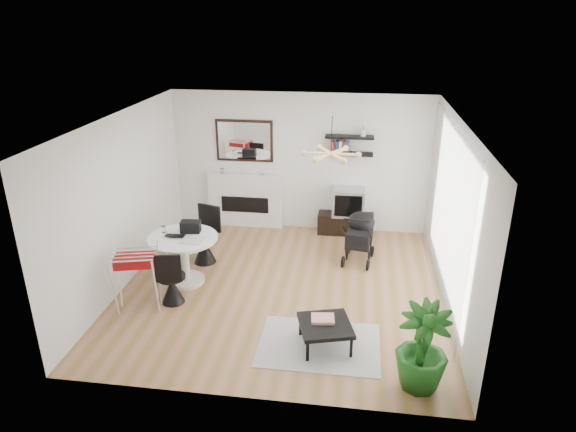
# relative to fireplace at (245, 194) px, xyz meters

# --- Properties ---
(floor) EXTENTS (5.00, 5.00, 0.00)m
(floor) POSITION_rel_fireplace_xyz_m (1.10, -2.42, -0.69)
(floor) COLOR olive
(floor) RESTS_ON ground
(ceiling) EXTENTS (5.00, 5.00, 0.00)m
(ceiling) POSITION_rel_fireplace_xyz_m (1.10, -2.42, 2.01)
(ceiling) COLOR white
(ceiling) RESTS_ON wall_back
(wall_back) EXTENTS (5.00, 0.00, 5.00)m
(wall_back) POSITION_rel_fireplace_xyz_m (1.10, 0.08, 0.66)
(wall_back) COLOR white
(wall_back) RESTS_ON floor
(wall_left) EXTENTS (0.00, 5.00, 5.00)m
(wall_left) POSITION_rel_fireplace_xyz_m (-1.40, -2.42, 0.66)
(wall_left) COLOR white
(wall_left) RESTS_ON floor
(wall_right) EXTENTS (0.00, 5.00, 5.00)m
(wall_right) POSITION_rel_fireplace_xyz_m (3.60, -2.42, 0.66)
(wall_right) COLOR white
(wall_right) RESTS_ON floor
(sheer_curtain) EXTENTS (0.04, 3.60, 2.60)m
(sheer_curtain) POSITION_rel_fireplace_xyz_m (3.50, -2.22, 0.66)
(sheer_curtain) COLOR white
(sheer_curtain) RESTS_ON wall_right
(fireplace) EXTENTS (1.50, 0.17, 2.16)m
(fireplace) POSITION_rel_fireplace_xyz_m (0.00, 0.00, 0.00)
(fireplace) COLOR white
(fireplace) RESTS_ON floor
(shelf_lower) EXTENTS (0.90, 0.25, 0.04)m
(shelf_lower) POSITION_rel_fireplace_xyz_m (2.02, -0.05, 0.91)
(shelf_lower) COLOR black
(shelf_lower) RESTS_ON wall_back
(shelf_upper) EXTENTS (0.90, 0.25, 0.04)m
(shelf_upper) POSITION_rel_fireplace_xyz_m (2.02, -0.05, 1.23)
(shelf_upper) COLOR black
(shelf_upper) RESTS_ON wall_back
(pendant_lamp) EXTENTS (0.90, 0.90, 0.10)m
(pendant_lamp) POSITION_rel_fireplace_xyz_m (1.80, -2.12, 1.46)
(pendant_lamp) COLOR tan
(pendant_lamp) RESTS_ON ceiling
(tv_console) EXTENTS (1.08, 0.38, 0.40)m
(tv_console) POSITION_rel_fireplace_xyz_m (2.02, -0.12, -0.48)
(tv_console) COLOR black
(tv_console) RESTS_ON floor
(crt_tv) EXTENTS (0.61, 0.53, 0.53)m
(crt_tv) POSITION_rel_fireplace_xyz_m (2.06, -0.13, -0.02)
(crt_tv) COLOR #B0B1B2
(crt_tv) RESTS_ON tv_console
(dining_table) EXTENTS (1.10, 1.10, 0.80)m
(dining_table) POSITION_rel_fireplace_xyz_m (-0.47, -2.44, -0.15)
(dining_table) COLOR white
(dining_table) RESTS_ON floor
(laptop) EXTENTS (0.32, 0.21, 0.03)m
(laptop) POSITION_rel_fireplace_xyz_m (-0.59, -2.49, 0.13)
(laptop) COLOR black
(laptop) RESTS_ON dining_table
(black_bag) EXTENTS (0.32, 0.21, 0.19)m
(black_bag) POSITION_rel_fireplace_xyz_m (-0.40, -2.23, 0.21)
(black_bag) COLOR black
(black_bag) RESTS_ON dining_table
(newspaper) EXTENTS (0.38, 0.32, 0.01)m
(newspaper) POSITION_rel_fireplace_xyz_m (-0.27, -2.54, 0.12)
(newspaper) COLOR silver
(newspaper) RESTS_ON dining_table
(drinking_glass) EXTENTS (0.07, 0.07, 0.11)m
(drinking_glass) POSITION_rel_fireplace_xyz_m (-0.82, -2.31, 0.17)
(drinking_glass) COLOR white
(drinking_glass) RESTS_ON dining_table
(chair_far) EXTENTS (0.51, 0.52, 0.99)m
(chair_far) POSITION_rel_fireplace_xyz_m (-0.36, -1.68, -0.37)
(chair_far) COLOR black
(chair_far) RESTS_ON floor
(chair_near) EXTENTS (0.44, 0.46, 0.88)m
(chair_near) POSITION_rel_fireplace_xyz_m (-0.46, -3.07, -0.41)
(chair_near) COLOR black
(chair_near) RESTS_ON floor
(drying_rack) EXTENTS (0.75, 0.72, 0.93)m
(drying_rack) POSITION_rel_fireplace_xyz_m (-0.88, -3.31, -0.20)
(drying_rack) COLOR white
(drying_rack) RESTS_ON floor
(stroller) EXTENTS (0.58, 0.82, 0.96)m
(stroller) POSITION_rel_fireplace_xyz_m (2.29, -1.25, -0.28)
(stroller) COLOR black
(stroller) RESTS_ON floor
(rug) EXTENTS (1.59, 1.15, 0.01)m
(rug) POSITION_rel_fireplace_xyz_m (1.81, -3.82, -0.68)
(rug) COLOR #A8A8A8
(rug) RESTS_ON floor
(coffee_table) EXTENTS (0.81, 0.81, 0.34)m
(coffee_table) POSITION_rel_fireplace_xyz_m (1.89, -3.83, -0.38)
(coffee_table) COLOR black
(coffee_table) RESTS_ON rug
(magazines) EXTENTS (0.33, 0.27, 0.04)m
(magazines) POSITION_rel_fireplace_xyz_m (1.85, -3.75, -0.32)
(magazines) COLOR red
(magazines) RESTS_ON coffee_table
(potted_plant) EXTENTS (0.66, 0.66, 1.08)m
(potted_plant) POSITION_rel_fireplace_xyz_m (3.04, -4.44, -0.14)
(potted_plant) COLOR #1B5618
(potted_plant) RESTS_ON floor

